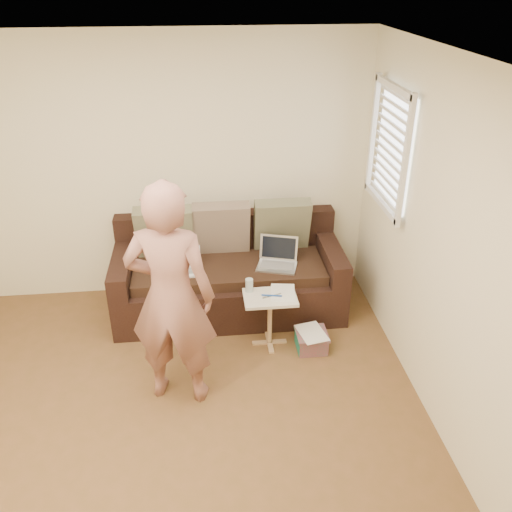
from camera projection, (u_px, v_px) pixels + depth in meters
name	position (u px, v px, depth m)	size (l,w,h in m)	color
floor	(167.00, 449.00, 3.88)	(4.50, 4.50, 0.00)	brown
ceiling	(125.00, 72.00, 2.65)	(4.50, 4.50, 0.00)	white
wall_back	(164.00, 172.00, 5.24)	(4.00, 4.00, 0.00)	beige
wall_right	(466.00, 278.00, 3.46)	(4.50, 4.50, 0.00)	beige
window_blinds	(390.00, 148.00, 4.58)	(0.12, 0.88, 1.08)	white
sofa	(229.00, 271.00, 5.29)	(2.20, 0.95, 0.85)	black
pillow_left	(165.00, 232.00, 5.23)	(0.55, 0.14, 0.55)	#63654A
pillow_mid	(221.00, 228.00, 5.30)	(0.55, 0.14, 0.55)	#6D594E
pillow_right	(282.00, 225.00, 5.37)	(0.55, 0.14, 0.55)	#63654A
laptop_silver	(277.00, 267.00, 5.17)	(0.37, 0.27, 0.24)	#B7BABC
laptop_white	(185.00, 273.00, 5.07)	(0.30, 0.22, 0.22)	white
person	(171.00, 297.00, 3.97)	(0.67, 0.45, 1.83)	#985355
side_table	(270.00, 320.00, 4.86)	(0.46, 0.32, 0.51)	silver
drinking_glass	(249.00, 285.00, 4.78)	(0.07, 0.07, 0.12)	silver
scissors	(272.00, 296.00, 4.73)	(0.18, 0.10, 0.02)	silver
paper_on_table	(283.00, 293.00, 4.78)	(0.21, 0.30, 0.00)	white
striped_box	(311.00, 340.00, 4.86)	(0.28, 0.28, 0.18)	#C21D41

